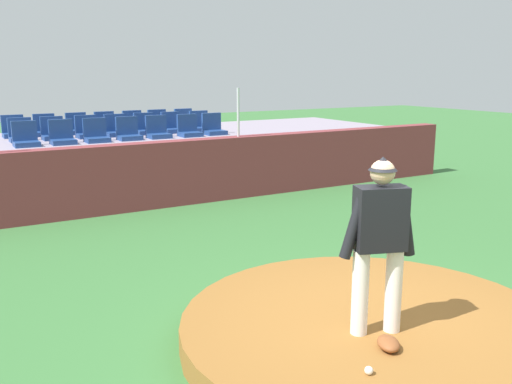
{
  "coord_description": "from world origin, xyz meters",
  "views": [
    {
      "loc": [
        -3.77,
        -4.09,
        2.8
      ],
      "look_at": [
        0.0,
        2.39,
        1.17
      ],
      "focal_mm": 39.46,
      "sensor_mm": 36.0,
      "label": 1
    }
  ],
  "objects_px": {
    "stadium_chair_7": "(21,134)",
    "stadium_chair_6": "(213,128)",
    "stadium_chair_10": "(116,129)",
    "stadium_chair_12": "(172,126)",
    "stadium_chair_20": "(185,122)",
    "stadium_chair_0": "(26,138)",
    "fielding_glove": "(388,343)",
    "stadium_chair_17": "(106,126)",
    "stadium_chair_14": "(14,130)",
    "stadium_chair_5": "(189,129)",
    "stadium_chair_13": "(200,125)",
    "stadium_chair_4": "(158,131)",
    "stadium_chair_8": "(53,132)",
    "stadium_chair_11": "(145,127)",
    "pitcher": "(380,233)",
    "stadium_chair_3": "(128,133)",
    "stadium_chair_1": "(62,136)",
    "baseball": "(369,370)",
    "stadium_chair_15": "(45,129)",
    "stadium_chair_18": "(133,124)",
    "stadium_chair_19": "(158,123)",
    "stadium_chair_2": "(96,134)",
    "stadium_chair_16": "(77,127)",
    "stadium_chair_9": "(87,131)"
  },
  "relations": [
    {
      "from": "stadium_chair_2",
      "to": "stadium_chair_3",
      "type": "distance_m",
      "value": 0.71
    },
    {
      "from": "stadium_chair_20",
      "to": "stadium_chair_0",
      "type": "bearing_deg",
      "value": 22.98
    },
    {
      "from": "fielding_glove",
      "to": "stadium_chair_7",
      "type": "relative_size",
      "value": 0.6
    },
    {
      "from": "baseball",
      "to": "stadium_chair_14",
      "type": "distance_m",
      "value": 10.71
    },
    {
      "from": "pitcher",
      "to": "stadium_chair_6",
      "type": "relative_size",
      "value": 3.5
    },
    {
      "from": "pitcher",
      "to": "fielding_glove",
      "type": "relative_size",
      "value": 5.83
    },
    {
      "from": "stadium_chair_7",
      "to": "stadium_chair_6",
      "type": "bearing_deg",
      "value": 168.14
    },
    {
      "from": "stadium_chair_14",
      "to": "stadium_chair_16",
      "type": "distance_m",
      "value": 1.42
    },
    {
      "from": "stadium_chair_11",
      "to": "stadium_chair_15",
      "type": "relative_size",
      "value": 1.0
    },
    {
      "from": "baseball",
      "to": "stadium_chair_0",
      "type": "relative_size",
      "value": 0.15
    },
    {
      "from": "fielding_glove",
      "to": "stadium_chair_17",
      "type": "height_order",
      "value": "stadium_chair_17"
    },
    {
      "from": "stadium_chair_11",
      "to": "stadium_chair_12",
      "type": "bearing_deg",
      "value": 179.39
    },
    {
      "from": "stadium_chair_11",
      "to": "stadium_chair_16",
      "type": "bearing_deg",
      "value": -32.32
    },
    {
      "from": "stadium_chair_18",
      "to": "fielding_glove",
      "type": "bearing_deg",
      "value": 84.37
    },
    {
      "from": "stadium_chair_10",
      "to": "stadium_chair_1",
      "type": "bearing_deg",
      "value": 32.23
    },
    {
      "from": "stadium_chair_7",
      "to": "stadium_chair_17",
      "type": "height_order",
      "value": "same"
    },
    {
      "from": "stadium_chair_11",
      "to": "fielding_glove",
      "type": "bearing_deg",
      "value": 83.88
    },
    {
      "from": "pitcher",
      "to": "stadium_chair_11",
      "type": "relative_size",
      "value": 3.5
    },
    {
      "from": "stadium_chair_8",
      "to": "stadium_chair_19",
      "type": "height_order",
      "value": "same"
    },
    {
      "from": "stadium_chair_10",
      "to": "stadium_chair_12",
      "type": "height_order",
      "value": "same"
    },
    {
      "from": "fielding_glove",
      "to": "stadium_chair_10",
      "type": "height_order",
      "value": "stadium_chair_10"
    },
    {
      "from": "stadium_chair_2",
      "to": "stadium_chair_17",
      "type": "relative_size",
      "value": 1.0
    },
    {
      "from": "stadium_chair_7",
      "to": "stadium_chair_17",
      "type": "relative_size",
      "value": 1.0
    },
    {
      "from": "stadium_chair_7",
      "to": "stadium_chair_15",
      "type": "bearing_deg",
      "value": -126.31
    },
    {
      "from": "stadium_chair_15",
      "to": "stadium_chair_17",
      "type": "height_order",
      "value": "same"
    },
    {
      "from": "stadium_chair_6",
      "to": "stadium_chair_10",
      "type": "height_order",
      "value": "same"
    },
    {
      "from": "stadium_chair_3",
      "to": "stadium_chair_4",
      "type": "relative_size",
      "value": 1.0
    },
    {
      "from": "stadium_chair_0",
      "to": "stadium_chair_14",
      "type": "bearing_deg",
      "value": -90.18
    },
    {
      "from": "stadium_chair_6",
      "to": "stadium_chair_10",
      "type": "bearing_deg",
      "value": -22.11
    },
    {
      "from": "stadium_chair_5",
      "to": "stadium_chair_19",
      "type": "bearing_deg",
      "value": -88.57
    },
    {
      "from": "stadium_chair_8",
      "to": "stadium_chair_17",
      "type": "height_order",
      "value": "same"
    },
    {
      "from": "stadium_chair_4",
      "to": "stadium_chair_8",
      "type": "bearing_deg",
      "value": -22.52
    },
    {
      "from": "stadium_chair_11",
      "to": "stadium_chair_13",
      "type": "distance_m",
      "value": 1.43
    },
    {
      "from": "stadium_chair_5",
      "to": "stadium_chair_13",
      "type": "bearing_deg",
      "value": -127.91
    },
    {
      "from": "stadium_chair_12",
      "to": "stadium_chair_15",
      "type": "height_order",
      "value": "same"
    },
    {
      "from": "pitcher",
      "to": "stadium_chair_10",
      "type": "bearing_deg",
      "value": 108.65
    },
    {
      "from": "stadium_chair_9",
      "to": "stadium_chair_13",
      "type": "bearing_deg",
      "value": -179.83
    },
    {
      "from": "stadium_chair_18",
      "to": "stadium_chair_19",
      "type": "xyz_separation_m",
      "value": [
        0.67,
        0.01,
        0.0
      ]
    },
    {
      "from": "stadium_chair_8",
      "to": "stadium_chair_11",
      "type": "bearing_deg",
      "value": -179.44
    },
    {
      "from": "stadium_chair_4",
      "to": "stadium_chair_8",
      "type": "height_order",
      "value": "same"
    },
    {
      "from": "stadium_chair_2",
      "to": "stadium_chair_17",
      "type": "xyz_separation_m",
      "value": [
        0.71,
        1.81,
        0.0
      ]
    },
    {
      "from": "stadium_chair_12",
      "to": "stadium_chair_14",
      "type": "bearing_deg",
      "value": -14.35
    },
    {
      "from": "baseball",
      "to": "stadium_chair_13",
      "type": "distance_m",
      "value": 10.14
    },
    {
      "from": "pitcher",
      "to": "stadium_chair_10",
      "type": "xyz_separation_m",
      "value": [
        0.16,
        9.06,
        0.18
      ]
    },
    {
      "from": "stadium_chair_11",
      "to": "stadium_chair_17",
      "type": "distance_m",
      "value": 1.14
    },
    {
      "from": "stadium_chair_16",
      "to": "stadium_chair_17",
      "type": "height_order",
      "value": "same"
    },
    {
      "from": "stadium_chair_3",
      "to": "stadium_chair_6",
      "type": "xyz_separation_m",
      "value": [
        2.07,
        0.0,
        0.0
      ]
    },
    {
      "from": "stadium_chair_7",
      "to": "stadium_chair_10",
      "type": "distance_m",
      "value": 2.06
    },
    {
      "from": "fielding_glove",
      "to": "stadium_chair_1",
      "type": "relative_size",
      "value": 0.6
    },
    {
      "from": "baseball",
      "to": "stadium_chair_3",
      "type": "relative_size",
      "value": 0.15
    }
  ]
}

